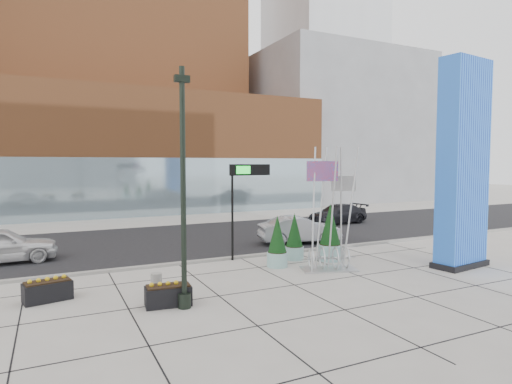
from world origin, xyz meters
name	(u,v)px	position (x,y,z in m)	size (l,w,h in m)	color
ground	(259,282)	(0.00, 0.00, 0.00)	(160.00, 160.00, 0.00)	#9E9991
street_asphalt	(184,240)	(0.00, 10.00, 0.01)	(80.00, 12.00, 0.02)	black
curb_edge	(221,259)	(0.00, 4.00, 0.06)	(80.00, 0.30, 0.12)	gray
tower_podium	(143,153)	(1.00, 27.00, 5.50)	(34.00, 10.00, 11.00)	brown
tower_glass_front	(154,187)	(1.00, 22.20, 2.50)	(34.00, 0.60, 5.00)	#8CA5B2
building_grey_parking	(329,129)	(26.00, 32.00, 9.00)	(20.00, 18.00, 18.00)	slate
building_pale_office	(323,29)	(36.00, 48.00, 27.50)	(16.00, 16.00, 55.00)	#B2B7BC
blue_pylon	(463,168)	(9.00, -1.71, 4.33)	(2.82, 1.55, 8.96)	#0B2EB1
lamp_post	(183,211)	(-3.40, -1.65, 3.05)	(0.47, 0.41, 7.45)	black
public_art_sculpture	(329,238)	(3.52, 0.34, 1.38)	(2.56, 1.86, 5.25)	silver
concrete_bollard	(156,284)	(-3.88, 0.11, 0.37)	(0.38, 0.38, 0.75)	gray
overhead_street_sign	(247,178)	(1.28, 3.80, 3.85)	(2.12, 0.36, 4.48)	black
round_planter_east	(330,234)	(4.60, 1.80, 1.26)	(1.06, 1.06, 2.66)	#8EBFBD
round_planter_mid	(294,238)	(3.20, 2.68, 1.04)	(0.88, 0.88, 2.20)	#8EBFBD
round_planter_west	(277,242)	(1.80, 1.80, 1.07)	(0.90, 0.90, 2.26)	#8EBFBD
box_planter_north	(48,290)	(-7.26, 1.00, 0.37)	(1.58, 1.03, 0.80)	black
box_planter_south	(168,294)	(-3.80, -1.20, 0.36)	(1.50, 0.86, 0.79)	black
car_silver_mid	(299,230)	(5.57, 6.06, 0.76)	(1.60, 4.59, 1.51)	#9A9BA1
car_dark_east	(337,214)	(12.25, 11.52, 0.72)	(2.01, 4.94, 1.43)	black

